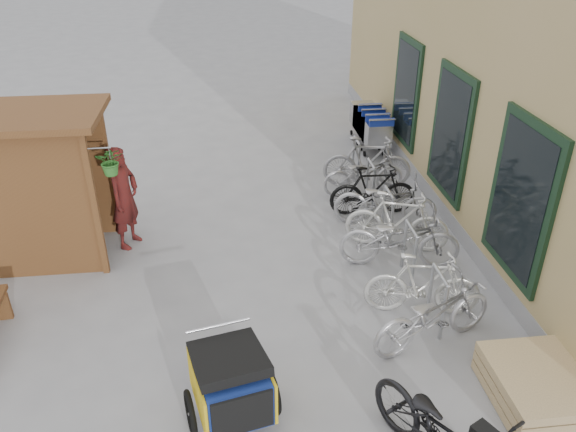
{
  "coord_description": "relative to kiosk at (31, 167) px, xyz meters",
  "views": [
    {
      "loc": [
        -0.34,
        -5.67,
        4.95
      ],
      "look_at": [
        0.5,
        1.5,
        1.0
      ],
      "focal_mm": 35.0,
      "sensor_mm": 36.0,
      "label": 1
    }
  ],
  "objects": [
    {
      "name": "ground",
      "position": [
        3.28,
        -2.47,
        -1.55
      ],
      "size": [
        80.0,
        80.0,
        0.0
      ],
      "primitive_type": "plane",
      "color": "#9A9A9D"
    },
    {
      "name": "kiosk",
      "position": [
        0.0,
        0.0,
        0.0
      ],
      "size": [
        2.49,
        1.65,
        2.4
      ],
      "color": "brown",
      "rests_on": "ground"
    },
    {
      "name": "bike_rack",
      "position": [
        5.58,
        -0.07,
        -1.04
      ],
      "size": [
        0.05,
        5.35,
        0.86
      ],
      "color": "#A5A8AD",
      "rests_on": "ground"
    },
    {
      "name": "pallet_stack",
      "position": [
        6.28,
        -3.87,
        -1.34
      ],
      "size": [
        1.0,
        1.2,
        0.4
      ],
      "color": "tan",
      "rests_on": "ground"
    },
    {
      "name": "shopping_carts",
      "position": [
        6.28,
        3.99,
        -0.95
      ],
      "size": [
        0.58,
        1.94,
        1.03
      ],
      "color": "silver",
      "rests_on": "ground"
    },
    {
      "name": "child_trailer",
      "position": [
        2.84,
        -3.73,
        -1.01
      ],
      "size": [
        1.07,
        1.7,
        0.98
      ],
      "rotation": [
        0.0,
        0.0,
        0.23
      ],
      "color": "#1C399A",
      "rests_on": "ground"
    },
    {
      "name": "person_kiosk",
      "position": [
        1.25,
        0.19,
        -0.68
      ],
      "size": [
        0.63,
        0.75,
        1.74
      ],
      "primitive_type": "imported",
      "rotation": [
        0.0,
        0.0,
        1.16
      ],
      "color": "maroon",
      "rests_on": "ground"
    },
    {
      "name": "bike_0",
      "position": [
        5.42,
        -2.79,
        -1.09
      ],
      "size": [
        1.88,
        1.16,
        0.93
      ],
      "primitive_type": "imported",
      "rotation": [
        0.0,
        0.0,
        1.9
      ],
      "color": "#A1A0A5",
      "rests_on": "ground"
    },
    {
      "name": "bike_1",
      "position": [
        5.48,
        -2.16,
        -1.08
      ],
      "size": [
        1.64,
        0.75,
        0.95
      ],
      "primitive_type": "imported",
      "rotation": [
        0.0,
        0.0,
        1.37
      ],
      "color": "silver",
      "rests_on": "ground"
    },
    {
      "name": "bike_2",
      "position": [
        5.52,
        -0.97,
        -1.07
      ],
      "size": [
        1.94,
        0.98,
        0.97
      ],
      "primitive_type": "imported",
      "rotation": [
        0.0,
        0.0,
        1.38
      ],
      "color": "#A1A0A5",
      "rests_on": "ground"
    },
    {
      "name": "bike_3",
      "position": [
        5.62,
        -0.45,
        -1.05
      ],
      "size": [
        1.74,
        1.02,
        1.01
      ],
      "primitive_type": "imported",
      "rotation": [
        0.0,
        0.0,
        1.22
      ],
      "color": "silver",
      "rests_on": "ground"
    },
    {
      "name": "bike_4",
      "position": [
        5.65,
        0.32,
        -1.08
      ],
      "size": [
        1.9,
        1.06,
        0.94
      ],
      "primitive_type": "imported",
      "rotation": [
        0.0,
        0.0,
        1.32
      ],
      "color": "#A1A0A5",
      "rests_on": "ground"
    },
    {
      "name": "bike_5",
      "position": [
        5.54,
        0.76,
        -1.08
      ],
      "size": [
        1.6,
        0.49,
        0.95
      ],
      "primitive_type": "imported",
      "rotation": [
        0.0,
        0.0,
        1.54
      ],
      "color": "black",
      "rests_on": "ground"
    },
    {
      "name": "bike_6",
      "position": [
        5.56,
        1.6,
        -1.13
      ],
      "size": [
        1.67,
        0.73,
        0.85
      ],
      "primitive_type": "imported",
      "rotation": [
        0.0,
        0.0,
        1.68
      ],
      "color": "#A1A0A5",
      "rests_on": "ground"
    },
    {
      "name": "bike_7",
      "position": [
        5.71,
        1.92,
        -1.02
      ],
      "size": [
        1.82,
        0.8,
        1.05
      ],
      "primitive_type": "imported",
      "rotation": [
        0.0,
        0.0,
        1.39
      ],
      "color": "#A1A0A5",
      "rests_on": "ground"
    }
  ]
}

